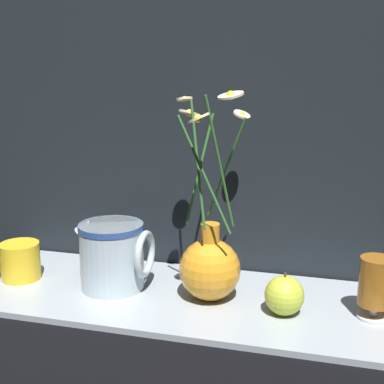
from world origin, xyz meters
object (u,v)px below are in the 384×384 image
yellow_mug (19,261)px  orange_fruit (284,295)px  ceramic_pitcher (112,254)px  tea_glass (376,284)px  vase_with_flowers (210,264)px

yellow_mug → orange_fruit: 0.56m
ceramic_pitcher → yellow_mug: bearing=-178.7°
ceramic_pitcher → tea_glass: size_ratio=1.36×
orange_fruit → vase_with_flowers: bearing=169.5°
orange_fruit → tea_glass: bearing=9.0°
vase_with_flowers → yellow_mug: bearing=-179.3°
vase_with_flowers → orange_fruit: size_ratio=4.99×
vase_with_flowers → ceramic_pitcher: size_ratio=2.59×
vase_with_flowers → orange_fruit: bearing=-10.5°
yellow_mug → orange_fruit: (0.56, -0.02, -0.00)m
yellow_mug → ceramic_pitcher: ceramic_pitcher is taller
yellow_mug → orange_fruit: size_ratio=1.14×
vase_with_flowers → tea_glass: (0.31, -0.00, -0.01)m
yellow_mug → tea_glass: bearing=0.2°
vase_with_flowers → yellow_mug: (-0.42, -0.01, -0.03)m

